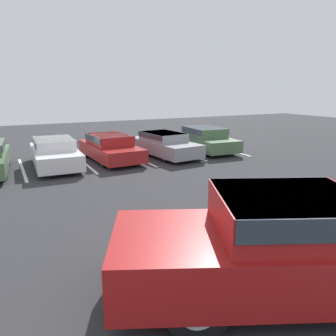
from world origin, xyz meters
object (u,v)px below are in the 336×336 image
object	(u,v)px
pickup_truck	(305,245)
parked_sedan_b	(55,152)
parked_sedan_c	(110,147)
parked_sedan_d	(164,144)
parked_sedan_e	(205,138)

from	to	relation	value
pickup_truck	parked_sedan_b	size ratio (longest dim) A/B	1.47
parked_sedan_c	pickup_truck	bearing A→B (deg)	-4.93
pickup_truck	parked_sedan_c	bearing A→B (deg)	112.56
parked_sedan_b	parked_sedan_d	xyz separation A→B (m)	(5.24, -0.03, -0.02)
pickup_truck	parked_sedan_e	size ratio (longest dim) A/B	1.42
parked_sedan_d	parked_sedan_e	world-z (taller)	parked_sedan_e
parked_sedan_b	parked_sedan_d	world-z (taller)	parked_sedan_b
pickup_truck	parked_sedan_b	distance (m)	11.51
parked_sedan_c	parked_sedan_d	bearing A→B (deg)	80.99
pickup_truck	parked_sedan_d	size ratio (longest dim) A/B	1.39
parked_sedan_b	parked_sedan_e	world-z (taller)	parked_sedan_e
pickup_truck	parked_sedan_c	xyz separation A→B (m)	(0.41, 11.57, -0.23)
parked_sedan_d	parked_sedan_e	size ratio (longest dim) A/B	1.02
pickup_truck	parked_sedan_c	distance (m)	11.58
parked_sedan_b	parked_sedan_c	distance (m)	2.56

